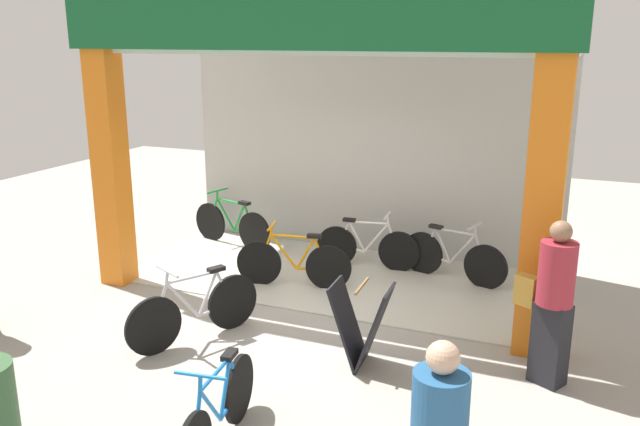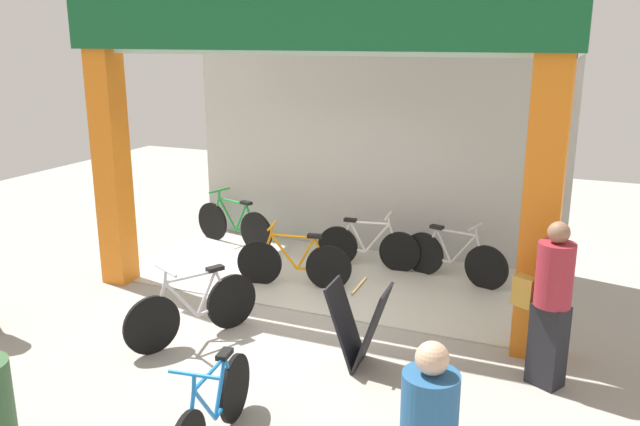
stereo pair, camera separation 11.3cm
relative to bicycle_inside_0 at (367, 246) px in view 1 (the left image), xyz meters
name	(u,v)px [view 1 (the left image)]	position (x,y,z in m)	size (l,w,h in m)	color
ground_plane	(300,312)	(-0.28, -1.90, -0.35)	(20.20, 20.20, 0.00)	#9E9991
shop_facade	(341,126)	(-0.28, -0.45, 1.88)	(6.30, 3.07, 4.16)	beige
bicycle_inside_0	(367,246)	(0.00, 0.00, 0.00)	(1.59, 0.44, 0.88)	black
bicycle_inside_1	(453,257)	(1.31, -0.03, 0.01)	(1.59, 0.53, 0.90)	black
bicycle_inside_2	(232,225)	(-2.45, 0.18, 0.02)	(1.66, 0.54, 0.93)	black
bicycle_inside_3	(294,263)	(-0.70, -1.14, 0.01)	(1.62, 0.48, 0.91)	black
bicycle_parked_0	(218,413)	(0.29, -4.82, 0.00)	(0.44, 1.60, 0.89)	black
bicycle_parked_1	(195,310)	(-1.06, -3.09, 0.03)	(0.81, 1.56, 0.95)	black
sandwich_board_sign	(361,325)	(0.91, -2.93, 0.11)	(0.66, 0.51, 0.93)	black
pedestrian_0	(553,300)	(2.78, -2.54, 0.55)	(0.65, 0.51, 1.73)	black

